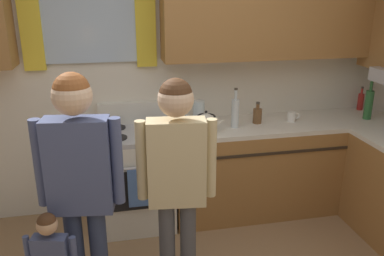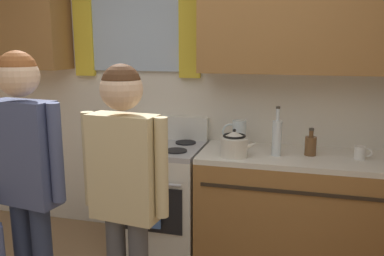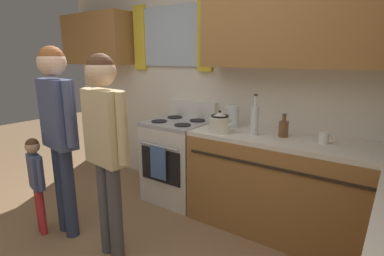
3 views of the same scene
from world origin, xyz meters
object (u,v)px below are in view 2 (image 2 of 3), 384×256
at_px(stove_oven, 163,196).
at_px(bottle_tall_clear, 277,137).
at_px(adult_holding_child, 26,164).
at_px(adult_in_plaid, 125,178).
at_px(bottle_squat_brown, 311,145).
at_px(mug_ceramic_white, 361,153).
at_px(water_pitcher, 238,134).
at_px(stovetop_kettle, 234,144).

xyz_separation_m(stove_oven, bottle_tall_clear, (0.91, -0.06, 0.57)).
relative_size(stove_oven, adult_holding_child, 0.66).
xyz_separation_m(adult_holding_child, adult_in_plaid, (0.59, 0.02, -0.04)).
distance_m(bottle_tall_clear, bottle_squat_brown, 0.26).
bearing_deg(mug_ceramic_white, adult_holding_child, -148.71).
relative_size(bottle_squat_brown, water_pitcher, 0.93).
height_order(bottle_tall_clear, mug_ceramic_white, bottle_tall_clear).
distance_m(bottle_tall_clear, adult_holding_child, 1.71).
bearing_deg(adult_holding_child, bottle_tall_clear, 40.00).
bearing_deg(adult_in_plaid, bottle_squat_brown, 49.92).
relative_size(bottle_squat_brown, stovetop_kettle, 0.75).
xyz_separation_m(stovetop_kettle, adult_in_plaid, (-0.43, -0.97, 0.02)).
xyz_separation_m(stove_oven, adult_in_plaid, (0.19, -1.14, 0.55)).
distance_m(stove_oven, water_pitcher, 0.82).
distance_m(bottle_squat_brown, water_pitcher, 0.56).
bearing_deg(adult_holding_child, water_pitcher, 51.77).
bearing_deg(bottle_squat_brown, bottle_tall_clear, -163.67).
xyz_separation_m(bottle_tall_clear, adult_in_plaid, (-0.72, -1.08, -0.03)).
distance_m(water_pitcher, adult_holding_child, 1.62).
distance_m(stovetop_kettle, adult_in_plaid, 1.06).
bearing_deg(stove_oven, adult_holding_child, -109.08).
xyz_separation_m(stove_oven, bottle_squat_brown, (1.15, 0.01, 0.51)).
distance_m(bottle_tall_clear, water_pitcher, 0.35).
height_order(bottle_tall_clear, bottle_squat_brown, bottle_tall_clear).
relative_size(bottle_tall_clear, adult_holding_child, 0.22).
distance_m(stove_oven, bottle_squat_brown, 1.26).
bearing_deg(mug_ceramic_white, stovetop_kettle, -169.65).
bearing_deg(bottle_squat_brown, mug_ceramic_white, -2.76).
bearing_deg(stovetop_kettle, adult_in_plaid, -113.77).
distance_m(mug_ceramic_white, adult_holding_child, 2.22).
relative_size(bottle_squat_brown, mug_ceramic_white, 1.63).
relative_size(bottle_tall_clear, bottle_squat_brown, 1.79).
bearing_deg(adult_holding_child, bottle_squat_brown, 37.00).
bearing_deg(bottle_squat_brown, water_pitcher, 169.74).
relative_size(bottle_tall_clear, mug_ceramic_white, 2.92).
relative_size(mug_ceramic_white, water_pitcher, 0.57).
relative_size(bottle_tall_clear, water_pitcher, 1.67).
xyz_separation_m(bottle_squat_brown, adult_in_plaid, (-0.97, -1.15, 0.04)).
distance_m(mug_ceramic_white, water_pitcher, 0.91).
distance_m(mug_ceramic_white, adult_in_plaid, 1.73).
xyz_separation_m(bottle_tall_clear, mug_ceramic_white, (0.59, 0.05, -0.09)).
xyz_separation_m(bottle_squat_brown, water_pitcher, (-0.55, 0.10, 0.03)).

